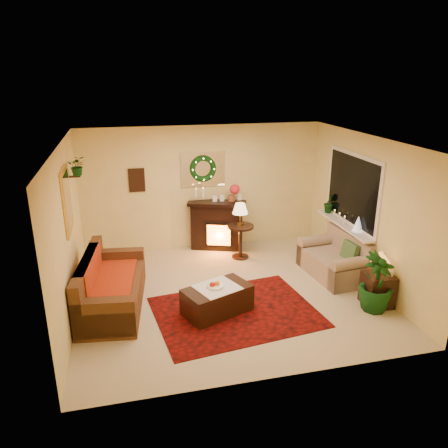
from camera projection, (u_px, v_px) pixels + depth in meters
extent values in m
plane|color=beige|center=(229.00, 294.00, 7.50)|extent=(5.00, 5.00, 0.00)
plane|color=white|center=(229.00, 142.00, 6.64)|extent=(5.00, 5.00, 0.00)
plane|color=#EFD88C|center=(203.00, 188.00, 9.13)|extent=(5.00, 5.00, 0.00)
plane|color=#EFD88C|center=(277.00, 285.00, 5.00)|extent=(5.00, 5.00, 0.00)
plane|color=#EFD88C|center=(67.00, 235.00, 6.52)|extent=(4.50, 4.50, 0.00)
plane|color=#EFD88C|center=(368.00, 211.00, 7.62)|extent=(4.50, 4.50, 0.00)
cube|color=#59110C|center=(236.00, 312.00, 6.92)|extent=(2.69, 2.15, 0.01)
cube|color=#503516|center=(112.00, 282.00, 6.97)|extent=(1.13, 2.10, 0.86)
cube|color=#C30018|center=(108.00, 277.00, 7.08)|extent=(0.83, 1.34, 0.02)
cube|color=black|center=(217.00, 224.00, 9.24)|extent=(1.12, 0.67, 0.98)
sphere|color=red|center=(235.00, 189.00, 9.03)|extent=(0.20, 0.20, 0.20)
cylinder|color=#FFF7C8|center=(196.00, 193.00, 8.92)|extent=(0.06, 0.06, 0.17)
cylinder|color=#FFF6C7|center=(203.00, 193.00, 8.92)|extent=(0.07, 0.07, 0.20)
cube|color=white|center=(203.00, 169.00, 8.98)|extent=(0.92, 0.02, 0.72)
torus|color=#194719|center=(203.00, 169.00, 8.94)|extent=(0.55, 0.11, 0.55)
cube|color=#381E11|center=(137.00, 180.00, 8.74)|extent=(0.32, 0.03, 0.48)
cube|color=gold|center=(67.00, 201.00, 6.65)|extent=(0.03, 0.84, 1.00)
imported|color=#194719|center=(78.00, 175.00, 7.30)|extent=(0.33, 0.28, 0.36)
cube|color=tan|center=(334.00, 254.00, 8.04)|extent=(0.92, 1.44, 0.79)
cube|color=white|center=(353.00, 190.00, 8.03)|extent=(0.03, 1.86, 1.36)
cube|color=black|center=(352.00, 190.00, 8.03)|extent=(0.02, 1.70, 1.22)
cube|color=white|center=(344.00, 225.00, 8.24)|extent=(0.22, 1.86, 0.04)
cone|color=white|center=(358.00, 223.00, 7.80)|extent=(0.18, 0.18, 0.28)
imported|color=#20431A|center=(330.00, 203.00, 8.82)|extent=(0.30, 0.24, 0.54)
cylinder|color=black|center=(240.00, 243.00, 8.85)|extent=(0.64, 0.64, 0.70)
cone|color=#EBC989|center=(240.00, 217.00, 8.66)|extent=(0.31, 0.31, 0.47)
cube|color=black|center=(378.00, 290.00, 7.07)|extent=(0.47, 0.47, 0.54)
cone|color=orange|center=(380.00, 262.00, 6.93)|extent=(0.30, 0.30, 0.44)
cube|color=#361D11|center=(217.00, 300.00, 6.85)|extent=(1.18, 0.92, 0.44)
cylinder|color=silver|center=(215.00, 287.00, 6.77)|extent=(0.27, 0.27, 0.06)
imported|color=#195217|center=(376.00, 284.00, 6.86)|extent=(2.08, 2.08, 2.85)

